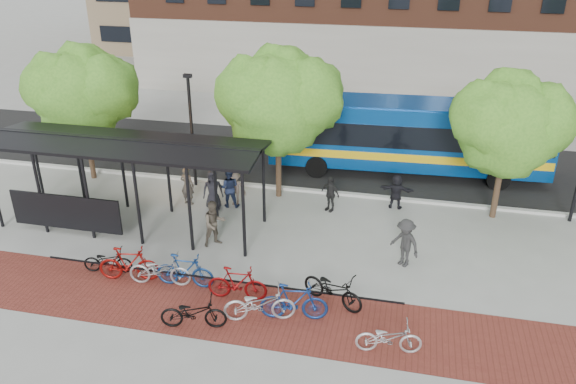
% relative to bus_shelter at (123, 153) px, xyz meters
% --- Properties ---
extents(ground, '(160.00, 160.00, 0.00)m').
position_rel_bus_shelter_xyz_m(ground, '(8.13, 0.48, -3.00)').
color(ground, '#9E9E99').
rests_on(ground, ground).
extents(asphalt_street, '(160.00, 8.00, 0.01)m').
position_rel_bus_shelter_xyz_m(asphalt_street, '(8.13, 8.48, -2.99)').
color(asphalt_street, black).
rests_on(asphalt_street, ground).
extents(curb, '(160.00, 0.25, 0.12)m').
position_rel_bus_shelter_xyz_m(curb, '(8.13, 4.48, -2.94)').
color(curb, '#B7B7B2').
rests_on(curb, ground).
extents(brick_strip, '(24.00, 3.00, 0.01)m').
position_rel_bus_shelter_xyz_m(brick_strip, '(6.13, -4.52, -3.00)').
color(brick_strip, maroon).
rests_on(brick_strip, ground).
extents(bike_rack_rail, '(12.00, 0.05, 0.95)m').
position_rel_bus_shelter_xyz_m(bike_rack_rail, '(4.83, -3.62, -3.00)').
color(bike_rack_rail, black).
rests_on(bike_rack_rail, ground).
extents(bus_shelter, '(10.60, 3.07, 3.60)m').
position_rel_bus_shelter_xyz_m(bus_shelter, '(0.00, 0.00, 0.00)').
color(bus_shelter, black).
rests_on(bus_shelter, ground).
extents(tree_a, '(4.90, 4.00, 6.18)m').
position_rel_bus_shelter_xyz_m(tree_a, '(-3.77, 3.83, 1.24)').
color(tree_a, '#382619').
rests_on(tree_a, ground).
extents(tree_b, '(5.15, 4.20, 6.47)m').
position_rel_bus_shelter_xyz_m(tree_b, '(5.23, 3.83, 1.46)').
color(tree_b, '#382619').
rests_on(tree_b, ground).
extents(tree_c, '(4.66, 3.80, 5.92)m').
position_rel_bus_shelter_xyz_m(tree_c, '(14.22, 3.83, 1.06)').
color(tree_c, '#382619').
rests_on(tree_c, ground).
extents(lamp_post_left, '(0.35, 0.20, 5.12)m').
position_rel_bus_shelter_xyz_m(lamp_post_left, '(1.13, 4.08, -0.25)').
color(lamp_post_left, black).
rests_on(lamp_post_left, ground).
extents(bus, '(12.97, 3.56, 3.47)m').
position_rel_bus_shelter_xyz_m(bus, '(10.42, 7.77, -1.01)').
color(bus, navy).
rests_on(bus, ground).
extents(bike_0, '(1.76, 0.88, 0.88)m').
position_rel_bus_shelter_xyz_m(bike_0, '(0.88, -3.39, -2.56)').
color(bike_0, black).
rests_on(bike_0, ground).
extents(bike_1, '(2.12, 0.93, 1.23)m').
position_rel_bus_shelter_xyz_m(bike_1, '(1.82, -3.66, -2.38)').
color(bike_1, maroon).
rests_on(bike_1, ground).
extents(bike_2, '(2.15, 0.96, 1.09)m').
position_rel_bus_shelter_xyz_m(bike_2, '(2.92, -3.67, -2.45)').
color(bike_2, '#9A9A9C').
rests_on(bike_2, ground).
extents(bike_3, '(1.99, 0.63, 1.18)m').
position_rel_bus_shelter_xyz_m(bike_3, '(3.77, -3.59, -2.41)').
color(bike_3, navy).
rests_on(bike_3, ground).
extents(bike_4, '(2.06, 1.07, 1.03)m').
position_rel_bus_shelter_xyz_m(bike_4, '(4.81, -5.51, -2.48)').
color(bike_4, black).
rests_on(bike_4, ground).
extents(bike_5, '(1.95, 0.68, 1.15)m').
position_rel_bus_shelter_xyz_m(bike_5, '(5.65, -3.89, -2.42)').
color(bike_5, maroon).
rests_on(bike_5, ground).
extents(bike_6, '(2.28, 1.32, 1.13)m').
position_rel_bus_shelter_xyz_m(bike_6, '(6.61, -4.75, -2.43)').
color(bike_6, '#ABABAD').
rests_on(bike_6, ground).
extents(bike_7, '(2.12, 0.90, 1.24)m').
position_rel_bus_shelter_xyz_m(bike_7, '(7.60, -4.49, -2.38)').
color(bike_7, navy).
rests_on(bike_7, ground).
extents(bike_8, '(2.25, 1.57, 1.12)m').
position_rel_bus_shelter_xyz_m(bike_8, '(8.63, -3.48, -2.44)').
color(bike_8, black).
rests_on(bike_8, ground).
extents(bike_10, '(1.91, 0.91, 0.96)m').
position_rel_bus_shelter_xyz_m(bike_10, '(10.46, -5.33, -2.52)').
color(bike_10, '#B4B4B7').
rests_on(bike_10, ground).
extents(pedestrian_0, '(0.99, 0.84, 1.73)m').
position_rel_bus_shelter_xyz_m(pedestrian_0, '(2.77, 1.96, -2.13)').
color(pedestrian_0, black).
rests_on(pedestrian_0, ground).
extents(pedestrian_1, '(0.66, 0.48, 1.68)m').
position_rel_bus_shelter_xyz_m(pedestrian_1, '(1.55, 2.18, -2.16)').
color(pedestrian_1, '#433D36').
rests_on(pedestrian_1, ground).
extents(pedestrian_2, '(0.94, 0.79, 1.74)m').
position_rel_bus_shelter_xyz_m(pedestrian_2, '(3.35, 2.34, -2.13)').
color(pedestrian_2, '#1A233E').
rests_on(pedestrian_2, ground).
extents(pedestrian_3, '(0.99, 0.57, 1.53)m').
position_rel_bus_shelter_xyz_m(pedestrian_3, '(3.54, 2.53, -2.23)').
color(pedestrian_3, brown).
rests_on(pedestrian_3, ground).
extents(pedestrian_4, '(0.96, 0.76, 1.52)m').
position_rel_bus_shelter_xyz_m(pedestrian_4, '(7.54, 2.88, -2.24)').
color(pedestrian_4, black).
rests_on(pedestrian_4, ground).
extents(pedestrian_5, '(1.44, 0.57, 1.52)m').
position_rel_bus_shelter_xyz_m(pedestrian_5, '(10.20, 3.71, -2.24)').
color(pedestrian_5, black).
rests_on(pedestrian_5, ground).
extents(pedestrian_8, '(1.10, 1.08, 1.78)m').
position_rel_bus_shelter_xyz_m(pedestrian_8, '(3.83, -0.84, -2.11)').
color(pedestrian_8, '#4C4438').
rests_on(pedestrian_8, ground).
extents(pedestrian_9, '(1.31, 1.22, 1.78)m').
position_rel_bus_shelter_xyz_m(pedestrian_9, '(10.70, -0.72, -2.11)').
color(pedestrian_9, '#292929').
rests_on(pedestrian_9, ground).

